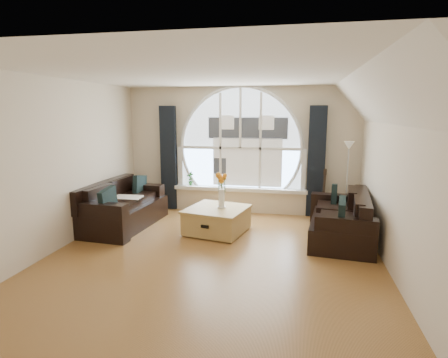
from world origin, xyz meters
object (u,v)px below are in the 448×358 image
guitar (324,194)px  sofa_right (340,217)px  vase_flowers (221,187)px  coffee_chest (217,219)px  sofa_left (124,206)px  floor_lamp (347,181)px  potted_plant (190,178)px

guitar → sofa_right: bearing=-68.5°
sofa_right → vase_flowers: vase_flowers is taller
coffee_chest → vase_flowers: 0.60m
sofa_left → floor_lamp: 4.43m
potted_plant → guitar: bearing=-4.8°
vase_flowers → potted_plant: vase_flowers is taller
guitar → potted_plant: 2.89m
vase_flowers → floor_lamp: floor_lamp is taller
floor_lamp → potted_plant: floor_lamp is taller
potted_plant → sofa_right: bearing=-25.1°
guitar → floor_lamp: bearing=17.9°
coffee_chest → floor_lamp: (2.39, 1.27, 0.55)m
sofa_right → potted_plant: 3.41m
sofa_right → coffee_chest: sofa_right is taller
sofa_right → coffee_chest: bearing=-173.1°
sofa_right → floor_lamp: (0.24, 1.25, 0.40)m
vase_flowers → potted_plant: size_ratio=2.26×
sofa_left → sofa_right: bearing=4.5°
sofa_right → guitar: guitar is taller
sofa_left → coffee_chest: size_ratio=1.90×
sofa_right → floor_lamp: floor_lamp is taller
sofa_left → vase_flowers: (1.92, 0.01, 0.45)m
sofa_left → coffee_chest: 1.84m
vase_flowers → sofa_left: bearing=-179.8°
guitar → potted_plant: (-2.88, 0.24, 0.17)m
potted_plant → floor_lamp: bearing=-3.4°
sofa_right → vase_flowers: bearing=-173.6°
sofa_left → floor_lamp: (4.23, 1.25, 0.40)m
vase_flowers → guitar: bearing=32.7°
floor_lamp → potted_plant: 3.33m
sofa_right → potted_plant: (-3.08, 1.44, 0.30)m
sofa_left → floor_lamp: size_ratio=1.20×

